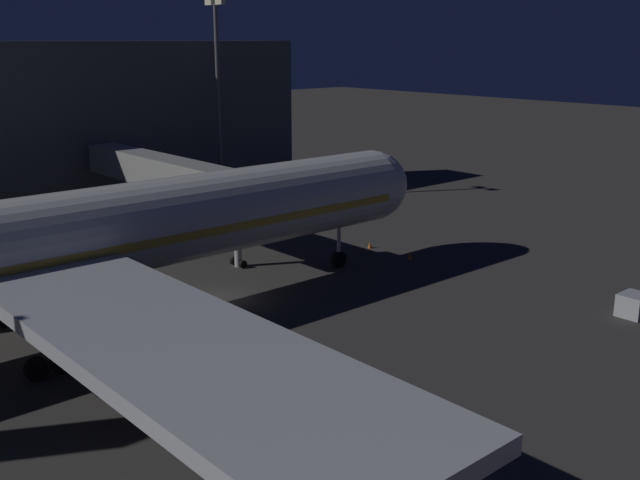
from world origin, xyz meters
TOP-DOWN VIEW (x-y plane):
  - ground_plane at (0.00, 0.00)m, footprint 320.00×320.00m
  - airliner_at_gate at (0.00, 12.29)m, footprint 56.75×58.85m
  - jet_bridge at (13.02, -5.18)m, footprint 24.54×3.40m
  - apron_floodlight_mast at (25.50, -17.51)m, footprint 2.90×0.50m
  - baggage_container_near_belt at (-19.50, -17.42)m, footprint 1.56×1.81m
  - traffic_cone_nose_port at (-2.20, -16.23)m, footprint 0.36×0.36m
  - traffic_cone_nose_starboard at (2.20, -16.23)m, footprint 0.36×0.36m

SIDE VIEW (x-z plane):
  - ground_plane at x=0.00m, z-range 0.00..0.00m
  - traffic_cone_nose_port at x=-2.20m, z-range 0.00..0.55m
  - traffic_cone_nose_starboard at x=2.20m, z-range 0.00..0.55m
  - baggage_container_near_belt at x=-19.50m, z-range 0.00..1.41m
  - airliner_at_gate at x=0.00m, z-range -3.41..14.67m
  - jet_bridge at x=13.02m, z-range 2.12..9.42m
  - apron_floodlight_mast at x=25.50m, z-range 1.48..21.85m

